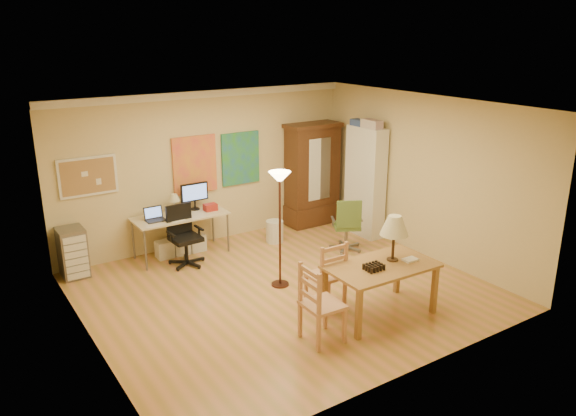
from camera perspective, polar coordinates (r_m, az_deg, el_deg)
floor at (r=8.38m, az=-0.30°, el=-8.39°), size 5.50×5.50×0.00m
crown_molding at (r=9.73m, az=-8.42°, el=11.38°), size 5.50×0.08×0.12m
corkboard at (r=9.27m, az=-19.66°, el=3.04°), size 0.90×0.04×0.62m
art_panel_left at (r=9.84m, az=-9.45°, el=4.36°), size 0.80×0.04×1.00m
art_panel_right at (r=10.22m, az=-4.84°, el=5.05°), size 0.75×0.04×0.95m
dining_table at (r=7.56m, az=9.92°, el=-4.60°), size 1.45×0.90×1.35m
ladder_chair_back at (r=7.74m, az=3.97°, el=-6.98°), size 0.46×0.44×0.98m
ladder_chair_left at (r=6.94m, az=3.29°, el=-9.89°), size 0.47×0.49×1.02m
torchiere_lamp at (r=8.04m, az=-0.84°, el=1.30°), size 0.32×0.32×1.76m
computer_desk at (r=9.69m, az=-10.74°, el=-2.21°), size 1.57×0.69×1.18m
office_chair_black at (r=9.32m, az=-10.39°, el=-4.12°), size 0.61×0.61×0.99m
office_chair_green at (r=9.79m, az=5.96°, el=-2.90°), size 0.59×0.59×0.95m
drawer_cart at (r=9.31m, az=-21.01°, el=-4.25°), size 0.39×0.47×0.78m
armoire at (r=10.92m, az=2.48°, el=2.76°), size 1.08×0.51×1.99m
bookshelf at (r=10.39m, az=7.84°, el=2.63°), size 0.30×0.81×2.02m
wastebin at (r=10.14m, az=-1.37°, el=-2.39°), size 0.32×0.32×0.40m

